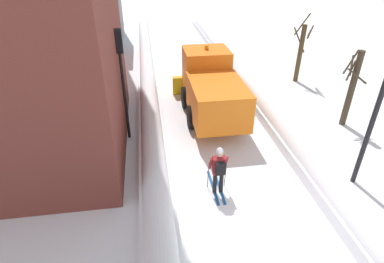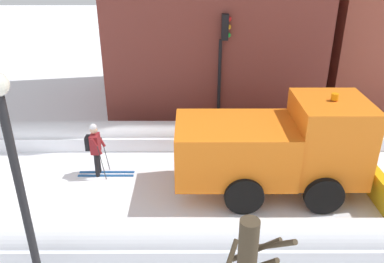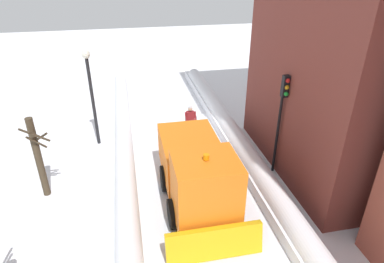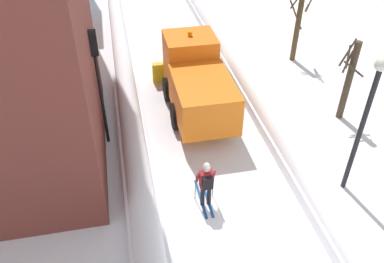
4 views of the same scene
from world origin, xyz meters
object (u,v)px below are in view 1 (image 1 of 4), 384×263
(bare_tree_near, at_px, (352,88))
(plow_truck, at_px, (211,87))
(skier, at_px, (219,169))
(traffic_light_pole, at_px, (121,65))
(bare_tree_mid, at_px, (300,52))
(street_lamp, at_px, (379,101))

(bare_tree_near, bearing_deg, plow_truck, 163.39)
(skier, relative_size, traffic_light_pole, 0.39)
(bare_tree_mid, bearing_deg, bare_tree_near, -91.82)
(street_lamp, distance_m, bare_tree_near, 4.60)
(street_lamp, bearing_deg, skier, 178.38)
(skier, relative_size, street_lamp, 0.37)
(traffic_light_pole, height_order, bare_tree_mid, traffic_light_pole)
(traffic_light_pole, xyz_separation_m, street_lamp, (7.97, -4.32, -0.07))
(skier, distance_m, street_lamp, 5.36)
(traffic_light_pole, distance_m, bare_tree_near, 10.00)
(traffic_light_pole, relative_size, bare_tree_near, 1.32)
(traffic_light_pole, distance_m, street_lamp, 9.07)
(street_lamp, relative_size, bare_tree_mid, 1.25)
(plow_truck, height_order, street_lamp, street_lamp)
(plow_truck, relative_size, traffic_light_pole, 1.30)
(bare_tree_mid, bearing_deg, skier, -126.92)
(street_lamp, bearing_deg, bare_tree_mid, 77.48)
(skier, relative_size, bare_tree_mid, 0.46)
(plow_truck, xyz_separation_m, skier, (-0.87, -5.60, -0.48))
(plow_truck, bearing_deg, bare_tree_mid, 31.30)
(street_lamp, xyz_separation_m, bare_tree_mid, (2.10, 9.48, -1.31))
(plow_truck, relative_size, bare_tree_near, 1.71)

